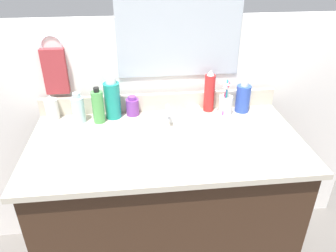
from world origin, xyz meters
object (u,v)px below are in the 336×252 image
Objects in this scene: bottle_toner_green at (98,107)px; bottle_spray_red at (209,92)px; faucet at (168,116)px; bottle_shampoo_blue at (243,98)px; bottle_mouthwash_teal at (112,99)px; bottle_cream_purple at (132,106)px; bottle_lotion_white at (52,108)px; hand_towel at (55,71)px; bottle_gel_clear at (78,109)px; cup_white_ceramic at (225,104)px; soap_bar at (193,109)px.

bottle_toner_green is 0.82× the size of bottle_spray_red.
bottle_shampoo_blue is at bearing 9.63° from faucet.
bottle_mouthwash_teal is 0.11m from bottle_cream_purple.
bottle_spray_red is at bearing 0.34° from bottle_lotion_white.
bottle_mouthwash_teal reaches higher than bottle_lotion_white.
bottle_mouthwash_teal is (0.26, -0.08, -0.12)m from hand_towel.
bottle_mouthwash_teal is 1.30× the size of bottle_shampoo_blue.
hand_towel reaches higher than bottle_spray_red.
bottle_toner_green reaches higher than bottle_gel_clear.
bottle_mouthwash_teal is at bearing -15.95° from hand_towel.
cup_white_ceramic reaches higher than bottle_shampoo_blue.
bottle_toner_green is 0.48m from soap_bar.
bottle_cream_purple is at bearing -9.64° from hand_towel.
bottle_spray_red reaches higher than faucet.
bottle_toner_green is 0.62m from cup_white_ceramic.
soap_bar is (-0.15, 0.05, -0.04)m from cup_white_ceramic.
soap_bar is (0.70, 0.00, -0.04)m from bottle_lotion_white.
bottle_spray_red is 0.12m from soap_bar.
bottle_mouthwash_teal is at bearing -2.89° from bottle_lotion_white.
bottle_gel_clear is 1.50× the size of bottle_cream_purple.
bottle_cream_purple is 0.62× the size of bottle_shampoo_blue.
bottle_mouthwash_teal is 0.65m from bottle_shampoo_blue.
faucet is 0.40m from bottle_shampoo_blue.
faucet is 1.00× the size of bottle_shampoo_blue.
faucet is 1.07× the size of bottle_gel_clear.
faucet is 0.17m from soap_bar.
bottle_gel_clear is 0.65m from bottle_spray_red.
bottle_shampoo_blue is (0.17, -0.03, -0.03)m from bottle_spray_red.
faucet is 0.19m from bottle_cream_purple.
bottle_cream_purple is (0.39, -0.00, -0.01)m from bottle_lotion_white.
bottle_shampoo_blue reaches higher than soap_bar.
bottle_mouthwash_teal is 0.96× the size of bottle_spray_red.
hand_towel is at bearing 164.23° from faucet.
soap_bar is at bearing 7.41° from bottle_toner_green.
soap_bar is at bearing -4.90° from hand_towel.
bottle_gel_clear is 0.57m from soap_bar.
faucet is at bearing -5.68° from bottle_gel_clear.
bottle_lotion_white is 0.67× the size of cup_white_ceramic.
bottle_mouthwash_teal is at bearing 164.42° from faucet.
faucet is at bearing -27.61° from bottle_cream_purple.
faucet is (0.52, -0.15, -0.19)m from hand_towel.
faucet is 0.87× the size of cup_white_ceramic.
faucet is 1.29× the size of bottle_lotion_white.
bottle_spray_red reaches higher than bottle_shampoo_blue.
bottle_shampoo_blue is 0.87× the size of cup_white_ceramic.
bottle_gel_clear is 2.34× the size of soap_bar.
bottle_spray_red is at bearing 22.72° from faucet.
bottle_toner_green is (0.20, -0.12, -0.14)m from hand_towel.
faucet is 0.30m from cup_white_ceramic.
bottle_shampoo_blue is at bearing -8.91° from bottle_spray_red.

